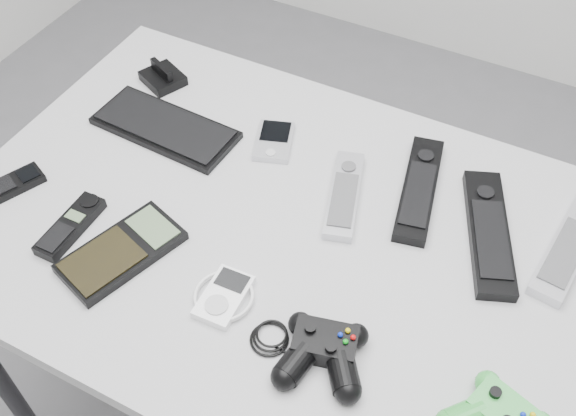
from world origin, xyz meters
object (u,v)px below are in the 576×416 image
at_px(remote_silver_a, 344,194).
at_px(pda_keyboard, 165,127).
at_px(mobile_phone, 13,184).
at_px(cordless_handset, 70,226).
at_px(remote_black_a, 419,188).
at_px(controller_black, 323,350).
at_px(remote_black_b, 489,231).
at_px(calculator, 121,251).
at_px(pda, 274,141).
at_px(remote_silver_b, 569,247).
at_px(mp3_player, 224,296).
at_px(desk, 297,259).

bearing_deg(remote_silver_a, pda_keyboard, 162.49).
height_order(mobile_phone, cordless_handset, cordless_handset).
bearing_deg(pda_keyboard, remote_black_a, 11.00).
xyz_separation_m(remote_black_a, controller_black, (-0.01, -0.37, 0.01)).
bearing_deg(remote_black_b, pda_keyboard, 160.74).
distance_m(calculator, controller_black, 0.37).
bearing_deg(pda, controller_black, -72.28).
relative_size(remote_black_b, controller_black, 1.19).
relative_size(pda, remote_silver_b, 0.44).
bearing_deg(remote_black_a, mp3_player, -130.19).
distance_m(pda, mobile_phone, 0.47).
height_order(remote_silver_a, calculator, remote_silver_a).
distance_m(desk, remote_black_a, 0.24).
xyz_separation_m(desk, remote_silver_a, (0.04, 0.11, 0.08)).
xyz_separation_m(remote_black_a, remote_silver_b, (0.26, -0.01, -0.00)).
bearing_deg(desk, controller_black, -54.10).
height_order(mobile_phone, controller_black, controller_black).
bearing_deg(controller_black, remote_black_b, 52.11).
relative_size(remote_black_a, calculator, 1.23).
height_order(remote_silver_b, cordless_handset, remote_silver_b).
height_order(remote_silver_a, mobile_phone, remote_silver_a).
height_order(desk, controller_black, controller_black).
bearing_deg(remote_black_b, calculator, -170.92).
bearing_deg(desk, remote_black_a, 51.27).
bearing_deg(remote_silver_b, cordless_handset, -149.00).
bearing_deg(remote_black_b, controller_black, -136.05).
bearing_deg(remote_silver_a, controller_black, -88.49).
bearing_deg(mp3_player, remote_silver_a, 71.48).
relative_size(desk, controller_black, 5.38).
height_order(remote_silver_a, cordless_handset, same).
xyz_separation_m(pda_keyboard, mobile_phone, (-0.15, -0.24, 0.00)).
distance_m(remote_silver_a, remote_silver_b, 0.37).
bearing_deg(pda, desk, -71.10).
bearing_deg(cordless_handset, mp3_player, -0.96).
height_order(cordless_handset, mp3_player, cordless_handset).
bearing_deg(remote_black_a, remote_black_b, -27.88).
xyz_separation_m(pda_keyboard, remote_silver_a, (0.37, -0.00, 0.00)).
distance_m(mobile_phone, mp3_player, 0.45).
bearing_deg(mobile_phone, calculator, 16.50).
distance_m(cordless_handset, mp3_player, 0.30).
xyz_separation_m(remote_black_a, calculator, (-0.38, -0.35, -0.00)).
height_order(remote_silver_a, mp3_player, remote_silver_a).
bearing_deg(mp3_player, pda, 102.90).
xyz_separation_m(mp3_player, controller_black, (0.18, -0.02, 0.01)).
relative_size(pda_keyboard, mp3_player, 2.77).
relative_size(remote_silver_a, remote_black_a, 0.81).
distance_m(desk, calculator, 0.30).
distance_m(remote_silver_a, remote_black_b, 0.25).
height_order(pda, controller_black, controller_black).
height_order(remote_silver_a, remote_silver_b, remote_silver_b).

